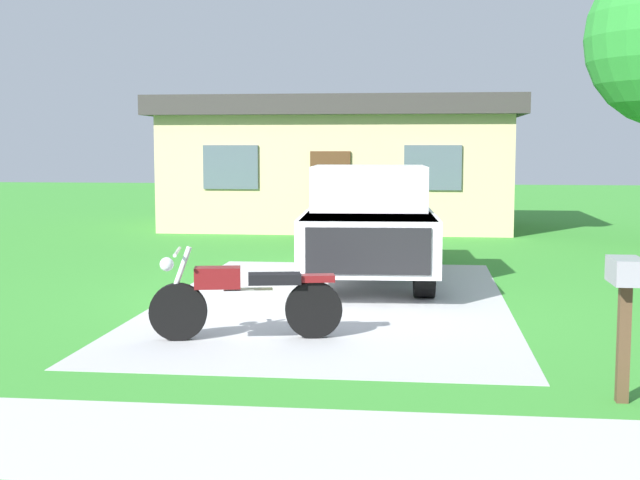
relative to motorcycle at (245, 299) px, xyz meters
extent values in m
plane|color=#398F30|center=(0.76, 2.52, -0.47)|extent=(80.00, 80.00, 0.00)
cube|color=#B2B2B2|center=(0.76, 2.52, -0.47)|extent=(4.89, 8.31, 0.01)
cube|color=#BBBBB6|center=(0.76, -3.48, -0.47)|extent=(36.00, 1.80, 0.01)
cylinder|color=black|center=(-0.74, -0.15, -0.14)|extent=(0.67, 0.25, 0.66)
cylinder|color=black|center=(0.78, 0.16, -0.14)|extent=(0.67, 0.25, 0.66)
cube|color=silver|center=(0.04, 0.01, -0.05)|extent=(0.60, 0.37, 0.32)
cube|color=maroon|center=(-0.30, -0.06, 0.25)|extent=(0.56, 0.36, 0.24)
cube|color=black|center=(0.33, 0.07, 0.23)|extent=(0.64, 0.39, 0.12)
cube|color=maroon|center=(0.78, 0.16, 0.23)|extent=(0.51, 0.29, 0.08)
cylinder|color=silver|center=(-0.74, -0.15, 0.23)|extent=(0.34, 0.12, 0.77)
cylinder|color=silver|center=(-0.74, -0.15, 0.55)|extent=(0.18, 0.69, 0.04)
sphere|color=silver|center=(-0.86, -0.18, 0.41)|extent=(0.16, 0.16, 0.16)
cylinder|color=black|center=(2.05, 3.05, -0.05)|extent=(0.35, 0.86, 0.84)
cylinder|color=black|center=(0.41, 2.96, -0.05)|extent=(0.35, 0.86, 0.84)
cylinder|color=black|center=(1.85, 6.55, -0.05)|extent=(0.35, 0.86, 0.84)
cylinder|color=black|center=(0.21, 6.46, -0.05)|extent=(0.35, 0.86, 0.84)
cube|color=silver|center=(1.13, 4.81, 0.33)|extent=(2.31, 5.70, 0.80)
cube|color=silver|center=(1.23, 2.96, 0.63)|extent=(2.00, 2.00, 0.20)
cube|color=silver|center=(1.15, 4.41, 1.08)|extent=(1.90, 2.00, 0.70)
cube|color=#3F4C56|center=(1.19, 3.61, 0.98)|extent=(1.71, 0.26, 0.60)
cube|color=black|center=(1.04, 6.35, 0.58)|extent=(2.03, 2.50, 0.50)
cube|color=black|center=(1.28, 2.03, 0.33)|extent=(1.70, 0.20, 0.64)
cube|color=#4C3823|center=(3.75, -2.06, 0.08)|extent=(0.10, 0.10, 1.10)
cube|color=gray|center=(3.75, -2.06, 0.68)|extent=(0.26, 0.48, 0.22)
cube|color=tan|center=(-0.27, 14.34, 1.03)|extent=(9.00, 5.00, 3.00)
cube|color=#383333|center=(-0.27, 14.34, 2.78)|extent=(9.60, 5.60, 0.50)
cube|color=#4C2D19|center=(-0.27, 11.81, 0.58)|extent=(1.00, 0.08, 2.10)
cube|color=#4C5966|center=(-2.79, 11.81, 1.23)|extent=(1.40, 0.06, 1.10)
cube|color=#4C5966|center=(2.25, 11.81, 1.23)|extent=(1.40, 0.06, 1.10)
camera|label=1|loc=(2.01, -9.66, 1.73)|focal=48.83mm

